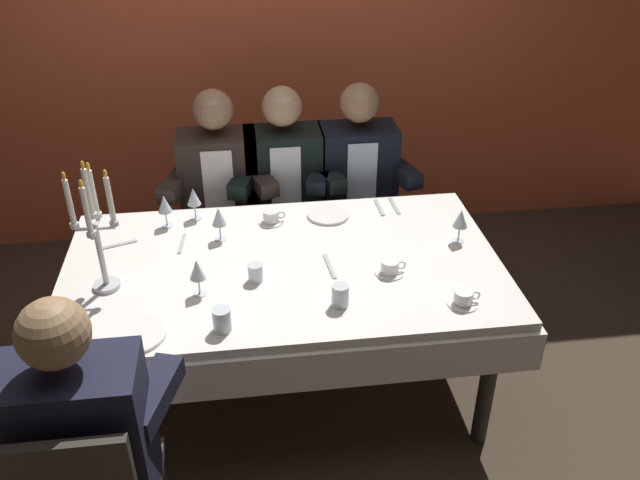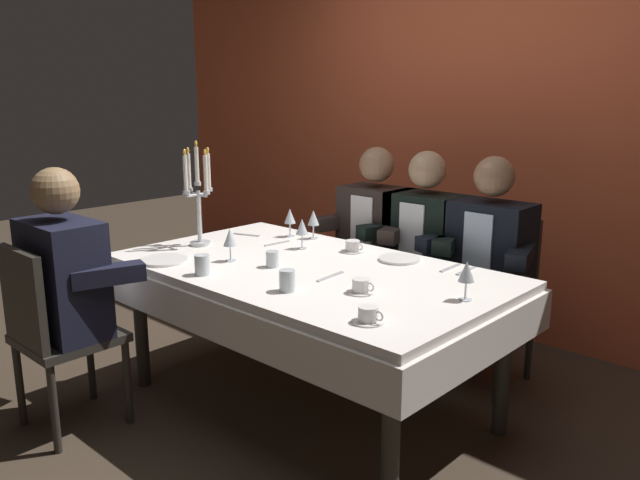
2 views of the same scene
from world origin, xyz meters
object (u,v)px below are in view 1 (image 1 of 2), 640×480
Objects in this scene: wine_glass_2 at (197,271)px; coffee_cup_0 at (390,268)px; candelabra at (96,231)px; seated_diner_0 at (80,435)px; wine_glass_1 at (194,197)px; dinner_plate_1 at (328,214)px; water_tumbler_0 at (222,320)px; wine_glass_3 at (461,219)px; wine_glass_0 at (219,218)px; seated_diner_1 at (219,179)px; dinner_plate_0 at (135,334)px; coffee_cup_2 at (271,217)px; water_tumbler_1 at (340,295)px; dining_table at (284,285)px; seated_diner_3 at (357,171)px; coffee_cup_1 at (463,298)px; wine_glass_4 at (165,205)px; water_tumbler_2 at (255,272)px; seated_diner_2 at (284,175)px.

coffee_cup_0 is (0.80, 0.05, -0.09)m from wine_glass_2.
wine_glass_2 is at bearing -14.51° from candelabra.
seated_diner_0 is at bearing -116.80° from wine_glass_2.
wine_glass_1 is 1.00× the size of wine_glass_2.
water_tumbler_0 is (-0.52, -0.82, 0.04)m from dinner_plate_1.
coffee_cup_0 is at bearing -149.76° from wine_glass_3.
wine_glass_0 is 0.66m from seated_diner_1.
dinner_plate_0 is 0.97m from coffee_cup_2.
wine_glass_2 is at bearing 165.32° from water_tumbler_1.
seated_diner_1 reaches higher than dining_table.
water_tumbler_0 is at bearing -154.86° from wine_glass_3.
wine_glass_3 is at bearing -17.22° from wine_glass_1.
candelabra is 0.59m from wine_glass_0.
dinner_plate_0 is at bearing -129.44° from seated_diner_3.
coffee_cup_1 reaches higher than dinner_plate_1.
water_tumbler_0 is 0.71× the size of coffee_cup_2.
wine_glass_4 is 1.03m from water_tumbler_1.
wine_glass_4 is at bearing 66.30° from candelabra.
dinner_plate_0 is 0.90m from wine_glass_1.
wine_glass_4 is at bearing 81.84° from seated_diner_0.
wine_glass_3 is 1.37m from wine_glass_4.
wine_glass_1 is (-0.12, 0.21, 0.00)m from wine_glass_0.
seated_diner_0 is at bearing -98.16° from wine_glass_4.
seated_diner_1 reaches higher than wine_glass_4.
seated_diner_1 is at bearing 90.76° from wine_glass_0.
coffee_cup_0 is 0.11× the size of seated_diner_3.
coffee_cup_0 is 0.35m from coffee_cup_1.
wine_glass_2 reaches higher than coffee_cup_0.
wine_glass_4 is 0.65m from water_tumbler_2.
wine_glass_3 and wine_glass_4 have the same top height.
water_tumbler_2 is 0.06× the size of seated_diner_3.
water_tumbler_1 is (0.20, -0.33, 0.16)m from dining_table.
wine_glass_4 is at bearing 143.10° from dining_table.
candelabra is 0.46× the size of seated_diner_0.
wine_glass_2 is 0.13× the size of seated_diner_1.
coffee_cup_0 is (0.97, -0.53, -0.09)m from wine_glass_4.
water_tumbler_2 is at bearing -51.99° from wine_glass_4.
coffee_cup_2 is at bearing 73.44° from water_tumbler_0.
dinner_plate_1 is 0.79m from wine_glass_4.
dinner_plate_0 is at bearing -116.97° from seated_diner_2.
coffee_cup_2 reaches higher than dining_table.
water_tumbler_1 is at bearing 31.36° from seated_diner_0.
coffee_cup_1 is (0.81, -0.27, -0.01)m from water_tumbler_2.
wine_glass_0 reaches higher than dinner_plate_0.
wine_glass_2 is 0.60m from wine_glass_4.
candelabra is 3.47× the size of wine_glass_2.
candelabra reaches higher than coffee_cup_2.
seated_diner_1 is (0.31, 1.31, -0.01)m from dinner_plate_0.
wine_glass_2 is 0.65m from coffee_cup_2.
seated_diner_0 reaches higher than wine_glass_3.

